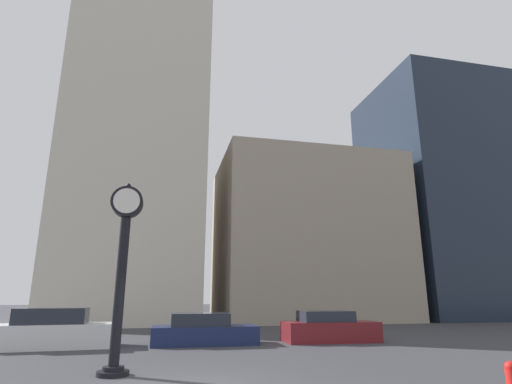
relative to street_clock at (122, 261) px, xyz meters
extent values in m
cube|color=beige|center=(-1.51, 22.06, 16.31)|extent=(10.50, 12.00, 38.33)
cube|color=gray|center=(13.03, 22.06, 3.92)|extent=(14.98, 12.00, 13.56)
cube|color=#1E2838|center=(28.13, 22.06, 8.57)|extent=(13.45, 12.00, 22.85)
cylinder|color=black|center=(0.00, 0.00, -2.80)|extent=(0.80, 0.80, 0.12)
cylinder|color=black|center=(0.00, 0.00, -2.69)|extent=(0.53, 0.53, 0.10)
cylinder|color=black|center=(0.00, 0.00, -0.73)|extent=(0.27, 0.27, 3.81)
cylinder|color=black|center=(0.00, 0.00, 1.61)|extent=(0.85, 0.38, 0.85)
cylinder|color=white|center=(0.00, -0.20, 1.61)|extent=(0.70, 0.02, 0.70)
cylinder|color=white|center=(0.00, 0.20, 1.61)|extent=(0.70, 0.02, 0.70)
sphere|color=black|center=(0.00, 0.00, 2.09)|extent=(0.12, 0.12, 0.12)
cube|color=silver|center=(-2.82, 6.30, -2.41)|extent=(4.68, 1.99, 0.90)
cube|color=#232833|center=(-3.05, 6.29, -1.66)|extent=(2.60, 1.68, 0.60)
cube|color=#19234C|center=(2.89, 6.23, -2.48)|extent=(4.32, 1.82, 0.74)
cube|color=#232833|center=(2.68, 6.23, -1.86)|extent=(2.38, 1.59, 0.51)
cube|color=maroon|center=(8.40, 6.02, -2.43)|extent=(4.15, 1.84, 0.85)
cube|color=#232833|center=(8.20, 6.02, -1.77)|extent=(2.30, 1.58, 0.46)
sphere|color=red|center=(7.43, -4.65, -2.19)|extent=(0.20, 0.20, 0.20)
camera|label=1|loc=(1.11, -11.33, -0.94)|focal=28.00mm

